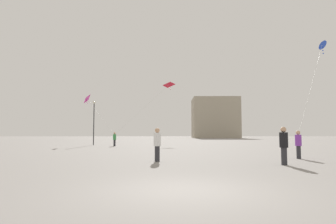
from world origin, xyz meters
The scene contains 10 objects.
ground_plane centered at (0.00, 0.00, 0.00)m, with size 300.00×300.00×0.00m, color gray.
person_in_white centered at (-0.81, 7.61, 0.94)m, with size 0.37×0.37×1.72m.
person_in_black centered at (5.00, 5.83, 0.95)m, with size 0.38×0.38×1.74m.
person_in_purple centered at (7.20, 9.06, 0.88)m, with size 0.35×0.35×1.60m.
person_in_green centered at (-5.98, 25.58, 0.87)m, with size 0.35×0.35×1.59m.
kite_crimson_delta centered at (0.27, 35.04, 8.56)m, with size 7.22×10.29×7.81m.
kite_cobalt_diamond centered at (12.73, 15.99, 8.69)m, with size 6.15×7.54×7.92m.
kite_magenta_delta centered at (-10.15, 29.25, 5.79)m, with size 4.62×4.55×5.00m.
building_left_hall centered at (17.00, 89.32, 6.64)m, with size 15.22×13.66×13.27m.
lamppost_east centered at (-9.06, 28.51, 3.64)m, with size 0.36×0.36×5.51m.
Camera 1 is at (-0.53, -7.31, 1.42)m, focal length 30.86 mm.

